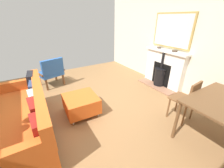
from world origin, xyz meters
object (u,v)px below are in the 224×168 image
fireplace (163,70)px  dining_chair_near_fireplace (188,98)px  armchair_accent (51,71)px  sofa (23,117)px  mantel_bowl_far (175,51)px  mantel_bowl_near (159,48)px  ottoman (81,103)px

fireplace → dining_chair_near_fireplace: fireplace is taller
armchair_accent → fireplace: bearing=149.8°
sofa → mantel_bowl_far: bearing=178.1°
mantel_bowl_near → ottoman: size_ratio=0.17×
mantel_bowl_near → ottoman: 2.70m
mantel_bowl_near → armchair_accent: (2.80, -1.36, -0.60)m
dining_chair_near_fireplace → ottoman: bearing=-38.0°
ottoman → dining_chair_near_fireplace: size_ratio=0.83×
fireplace → sofa: (3.56, 0.13, -0.11)m
mantel_bowl_far → sofa: mantel_bowl_far is taller
fireplace → mantel_bowl_near: size_ratio=11.29×
fireplace → sofa: 3.56m
ottoman → armchair_accent: 1.71m
mantel_bowl_far → dining_chair_near_fireplace: (0.93, 1.08, -0.56)m
ottoman → sofa: bearing=3.7°
mantel_bowl_far → armchair_accent: mantel_bowl_far is taller
mantel_bowl_near → mantel_bowl_far: size_ratio=0.83×
dining_chair_near_fireplace → mantel_bowl_far: bearing=-130.6°
mantel_bowl_far → dining_chair_near_fireplace: size_ratio=0.16×
mantel_bowl_near → dining_chair_near_fireplace: 1.93m
fireplace → mantel_bowl_far: bearing=93.0°
armchair_accent → dining_chair_near_fireplace: bearing=122.4°
mantel_bowl_near → mantel_bowl_far: same height
fireplace → armchair_accent: bearing=-30.2°
ottoman → dining_chair_near_fireplace: bearing=142.0°
fireplace → mantel_bowl_far: size_ratio=9.40×
ottoman → fireplace: bearing=-178.7°
fireplace → ottoman: size_ratio=1.86×
dining_chair_near_fireplace → armchair_accent: bearing=-57.6°
mantel_bowl_near → sofa: size_ratio=0.06×
ottoman → armchair_accent: (0.25, -1.68, 0.22)m
mantel_bowl_near → mantel_bowl_far: 0.51m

